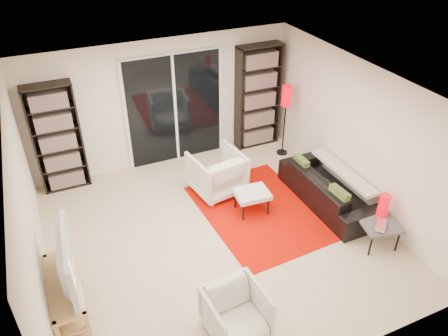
{
  "coord_description": "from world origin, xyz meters",
  "views": [
    {
      "loc": [
        -2.01,
        -4.75,
        4.6
      ],
      "look_at": [
        0.25,
        0.3,
        1.0
      ],
      "focal_mm": 35.0,
      "sensor_mm": 36.0,
      "label": 1
    }
  ],
  "objects_px": {
    "bookshelf_left": "(57,139)",
    "floor_lamp": "(286,103)",
    "armchair_front": "(236,313)",
    "sofa": "(328,188)",
    "tv_stand": "(67,295)",
    "bookshelf_right": "(258,97)",
    "side_table": "(379,225)",
    "ottoman": "(252,195)",
    "armchair_back": "(217,173)"
  },
  "relations": [
    {
      "from": "bookshelf_left",
      "to": "floor_lamp",
      "type": "relative_size",
      "value": 1.34
    },
    {
      "from": "armchair_front",
      "to": "sofa",
      "type": "bearing_deg",
      "value": 30.16
    },
    {
      "from": "tv_stand",
      "to": "floor_lamp",
      "type": "xyz_separation_m",
      "value": [
        4.48,
        2.29,
        0.85
      ]
    },
    {
      "from": "bookshelf_right",
      "to": "armchair_front",
      "type": "xyz_separation_m",
      "value": [
        -2.38,
        -4.03,
        -0.73
      ]
    },
    {
      "from": "side_table",
      "to": "floor_lamp",
      "type": "bearing_deg",
      "value": 88.8
    },
    {
      "from": "sofa",
      "to": "side_table",
      "type": "distance_m",
      "value": 1.16
    },
    {
      "from": "bookshelf_right",
      "to": "sofa",
      "type": "xyz_separation_m",
      "value": [
        0.15,
        -2.33,
        -0.76
      ]
    },
    {
      "from": "sofa",
      "to": "armchair_front",
      "type": "distance_m",
      "value": 3.05
    },
    {
      "from": "bookshelf_left",
      "to": "bookshelf_right",
      "type": "relative_size",
      "value": 0.93
    },
    {
      "from": "ottoman",
      "to": "bookshelf_left",
      "type": "bearing_deg",
      "value": 143.14
    },
    {
      "from": "floor_lamp",
      "to": "bookshelf_right",
      "type": "bearing_deg",
      "value": 115.88
    },
    {
      "from": "bookshelf_left",
      "to": "floor_lamp",
      "type": "bearing_deg",
      "value": -8.17
    },
    {
      "from": "tv_stand",
      "to": "bookshelf_right",
      "type": "bearing_deg",
      "value": 34.47
    },
    {
      "from": "bookshelf_left",
      "to": "bookshelf_right",
      "type": "distance_m",
      "value": 3.85
    },
    {
      "from": "bookshelf_right",
      "to": "tv_stand",
      "type": "relative_size",
      "value": 1.72
    },
    {
      "from": "ottoman",
      "to": "floor_lamp",
      "type": "xyz_separation_m",
      "value": [
        1.43,
        1.43,
        0.77
      ]
    },
    {
      "from": "tv_stand",
      "to": "side_table",
      "type": "xyz_separation_m",
      "value": [
        4.42,
        -0.61,
        0.1
      ]
    },
    {
      "from": "bookshelf_left",
      "to": "tv_stand",
      "type": "distance_m",
      "value": 2.99
    },
    {
      "from": "floor_lamp",
      "to": "ottoman",
      "type": "bearing_deg",
      "value": -135.03
    },
    {
      "from": "bookshelf_right",
      "to": "floor_lamp",
      "type": "distance_m",
      "value": 0.66
    },
    {
      "from": "bookshelf_left",
      "to": "armchair_back",
      "type": "relative_size",
      "value": 2.31
    },
    {
      "from": "bookshelf_left",
      "to": "armchair_front",
      "type": "height_order",
      "value": "bookshelf_left"
    },
    {
      "from": "sofa",
      "to": "ottoman",
      "type": "distance_m",
      "value": 1.33
    },
    {
      "from": "side_table",
      "to": "bookshelf_right",
      "type": "bearing_deg",
      "value": 93.73
    },
    {
      "from": "armchair_back",
      "to": "armchair_front",
      "type": "xyz_separation_m",
      "value": [
        -0.95,
        -2.78,
        -0.06
      ]
    },
    {
      "from": "tv_stand",
      "to": "armchair_back",
      "type": "distance_m",
      "value": 3.2
    },
    {
      "from": "sofa",
      "to": "side_table",
      "type": "relative_size",
      "value": 3.07
    },
    {
      "from": "bookshelf_right",
      "to": "armchair_front",
      "type": "distance_m",
      "value": 4.74
    },
    {
      "from": "bookshelf_left",
      "to": "sofa",
      "type": "height_order",
      "value": "bookshelf_left"
    },
    {
      "from": "armchair_front",
      "to": "side_table",
      "type": "bearing_deg",
      "value": 8.03
    },
    {
      "from": "side_table",
      "to": "armchair_back",
      "type": "bearing_deg",
      "value": 126.73
    },
    {
      "from": "armchair_back",
      "to": "bookshelf_left",
      "type": "bearing_deg",
      "value": -35.96
    },
    {
      "from": "tv_stand",
      "to": "armchair_front",
      "type": "bearing_deg",
      "value": -32.49
    },
    {
      "from": "sofa",
      "to": "side_table",
      "type": "bearing_deg",
      "value": -176.57
    },
    {
      "from": "tv_stand",
      "to": "sofa",
      "type": "height_order",
      "value": "sofa"
    },
    {
      "from": "armchair_back",
      "to": "ottoman",
      "type": "bearing_deg",
      "value": 102.22
    },
    {
      "from": "bookshelf_right",
      "to": "armchair_back",
      "type": "relative_size",
      "value": 2.49
    },
    {
      "from": "bookshelf_right",
      "to": "tv_stand",
      "type": "distance_m",
      "value": 5.15
    },
    {
      "from": "bookshelf_right",
      "to": "floor_lamp",
      "type": "height_order",
      "value": "bookshelf_right"
    },
    {
      "from": "sofa",
      "to": "armchair_front",
      "type": "height_order",
      "value": "armchair_front"
    },
    {
      "from": "ottoman",
      "to": "side_table",
      "type": "distance_m",
      "value": 2.0
    },
    {
      "from": "bookshelf_right",
      "to": "armchair_back",
      "type": "xyz_separation_m",
      "value": [
        -1.44,
        -1.25,
        -0.67
      ]
    },
    {
      "from": "bookshelf_left",
      "to": "tv_stand",
      "type": "relative_size",
      "value": 1.59
    },
    {
      "from": "tv_stand",
      "to": "ottoman",
      "type": "distance_m",
      "value": 3.17
    },
    {
      "from": "bookshelf_right",
      "to": "sofa",
      "type": "relative_size",
      "value": 1.06
    },
    {
      "from": "tv_stand",
      "to": "bookshelf_left",
      "type": "bearing_deg",
      "value": 83.18
    },
    {
      "from": "ottoman",
      "to": "floor_lamp",
      "type": "distance_m",
      "value": 2.17
    },
    {
      "from": "sofa",
      "to": "armchair_front",
      "type": "xyz_separation_m",
      "value": [
        -2.53,
        -1.7,
        0.03
      ]
    },
    {
      "from": "sofa",
      "to": "floor_lamp",
      "type": "distance_m",
      "value": 1.93
    },
    {
      "from": "side_table",
      "to": "tv_stand",
      "type": "bearing_deg",
      "value": 172.18
    }
  ]
}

